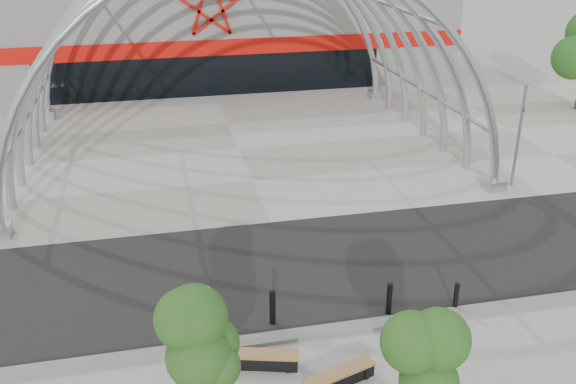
% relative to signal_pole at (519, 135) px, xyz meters
% --- Properties ---
extents(ground, '(140.00, 140.00, 0.00)m').
position_rel_signal_pole_xyz_m(ground, '(-10.98, -8.23, -2.38)').
color(ground, gray).
rests_on(ground, ground).
extents(road, '(140.00, 7.00, 0.02)m').
position_rel_signal_pole_xyz_m(road, '(-10.98, -4.73, -2.37)').
color(road, black).
rests_on(road, ground).
extents(forecourt, '(60.00, 17.00, 0.04)m').
position_rel_signal_pole_xyz_m(forecourt, '(-10.98, 7.27, -2.36)').
color(forecourt, gray).
rests_on(forecourt, ground).
extents(kerb, '(60.00, 0.50, 0.12)m').
position_rel_signal_pole_xyz_m(kerb, '(-10.98, -8.48, -2.32)').
color(kerb, slate).
rests_on(kerb, ground).
extents(arena_building, '(34.00, 15.24, 8.00)m').
position_rel_signal_pole_xyz_m(arena_building, '(-10.98, 25.22, 1.61)').
color(arena_building, slate).
rests_on(arena_building, ground).
extents(vault_canopy, '(20.80, 15.80, 20.36)m').
position_rel_signal_pole_xyz_m(vault_canopy, '(-10.98, 7.27, -2.36)').
color(vault_canopy, '#9EA3A9').
rests_on(vault_canopy, ground).
extents(signal_pole, '(0.30, 0.64, 4.55)m').
position_rel_signal_pole_xyz_m(signal_pole, '(0.00, 0.00, 0.00)').
color(signal_pole, slate).
rests_on(signal_pole, ground).
extents(street_tree_0, '(1.54, 1.54, 3.51)m').
position_rel_signal_pole_xyz_m(street_tree_0, '(-14.46, -11.91, 0.15)').
color(street_tree_0, '#332213').
rests_on(street_tree_0, ground).
extents(street_tree_1, '(1.40, 1.40, 3.31)m').
position_rel_signal_pole_xyz_m(street_tree_1, '(-9.86, -12.66, -0.00)').
color(street_tree_1, '#332118').
rests_on(street_tree_1, ground).
extents(bench_0, '(2.15, 1.02, 0.44)m').
position_rel_signal_pole_xyz_m(bench_0, '(-12.95, -9.54, -2.16)').
color(bench_0, black).
rests_on(bench_0, ground).
extents(bench_1, '(2.04, 1.04, 0.42)m').
position_rel_signal_pole_xyz_m(bench_1, '(-11.08, -10.67, -2.17)').
color(bench_1, black).
rests_on(bench_1, ground).
extents(bollard_0, '(0.17, 0.17, 1.06)m').
position_rel_signal_pole_xyz_m(bollard_0, '(-14.81, -7.95, -1.84)').
color(bollard_0, black).
rests_on(bollard_0, ground).
extents(bollard_2, '(0.17, 0.17, 1.09)m').
position_rel_signal_pole_xyz_m(bollard_2, '(-12.22, -7.72, -1.83)').
color(bollard_2, black).
rests_on(bollard_2, ground).
extents(bollard_3, '(0.17, 0.17, 1.04)m').
position_rel_signal_pole_xyz_m(bollard_3, '(-8.74, -7.98, -1.86)').
color(bollard_3, black).
rests_on(bollard_3, ground).
extents(bollard_4, '(0.15, 0.15, 0.91)m').
position_rel_signal_pole_xyz_m(bollard_4, '(-6.69, -8.22, -1.92)').
color(bollard_4, black).
rests_on(bollard_4, ground).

